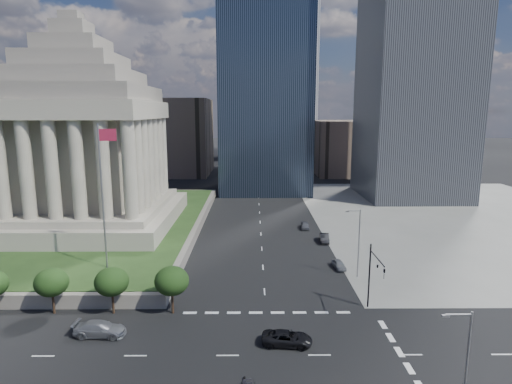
{
  "coord_description": "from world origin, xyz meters",
  "views": [
    {
      "loc": [
        -1.47,
        -33.06,
        23.48
      ],
      "look_at": [
        -1.15,
        16.06,
        14.18
      ],
      "focal_mm": 30.0,
      "sensor_mm": 36.0,
      "label": 1
    }
  ],
  "objects_px": {
    "parked_sedan_near": "(339,264)",
    "parked_sedan_far": "(305,226)",
    "flagpole": "(103,189)",
    "parked_sedan_mid": "(324,238)",
    "pickup_truck": "(287,338)",
    "suv_grey": "(100,329)",
    "street_lamp_north": "(358,239)",
    "war_memorial": "(79,123)",
    "street_lamp_south": "(464,369)",
    "traffic_signal_ne": "(374,271)"
  },
  "relations": [
    {
      "from": "parked_sedan_mid",
      "to": "traffic_signal_ne",
      "type": "bearing_deg",
      "value": -81.98
    },
    {
      "from": "flagpole",
      "to": "suv_grey",
      "type": "relative_size",
      "value": 3.64
    },
    {
      "from": "street_lamp_north",
      "to": "suv_grey",
      "type": "bearing_deg",
      "value": -152.47
    },
    {
      "from": "flagpole",
      "to": "pickup_truck",
      "type": "xyz_separation_m",
      "value": [
        23.79,
        -17.08,
        -12.4
      ]
    },
    {
      "from": "war_memorial",
      "to": "pickup_truck",
      "type": "bearing_deg",
      "value": -48.81
    },
    {
      "from": "pickup_truck",
      "to": "flagpole",
      "type": "bearing_deg",
      "value": 60.7
    },
    {
      "from": "street_lamp_north",
      "to": "war_memorial",
      "type": "bearing_deg",
      "value": 154.08
    },
    {
      "from": "traffic_signal_ne",
      "to": "parked_sedan_far",
      "type": "distance_m",
      "value": 37.43
    },
    {
      "from": "street_lamp_south",
      "to": "suv_grey",
      "type": "relative_size",
      "value": 1.82
    },
    {
      "from": "parked_sedan_near",
      "to": "parked_sedan_far",
      "type": "xyz_separation_m",
      "value": [
        -2.5,
        22.25,
        0.06
      ]
    },
    {
      "from": "street_lamp_north",
      "to": "parked_sedan_near",
      "type": "distance_m",
      "value": 6.36
    },
    {
      "from": "suv_grey",
      "to": "parked_sedan_far",
      "type": "distance_m",
      "value": 49.69
    },
    {
      "from": "flagpole",
      "to": "parked_sedan_far",
      "type": "relative_size",
      "value": 4.91
    },
    {
      "from": "pickup_truck",
      "to": "parked_sedan_far",
      "type": "distance_m",
      "value": 44.33
    },
    {
      "from": "parked_sedan_far",
      "to": "war_memorial",
      "type": "bearing_deg",
      "value": -172.5
    },
    {
      "from": "war_memorial",
      "to": "traffic_signal_ne",
      "type": "xyz_separation_m",
      "value": [
        46.5,
        -34.3,
        -16.15
      ]
    },
    {
      "from": "street_lamp_south",
      "to": "parked_sedan_near",
      "type": "bearing_deg",
      "value": 93.04
    },
    {
      "from": "war_memorial",
      "to": "parked_sedan_mid",
      "type": "distance_m",
      "value": 50.35
    },
    {
      "from": "traffic_signal_ne",
      "to": "parked_sedan_mid",
      "type": "bearing_deg",
      "value": 92.04
    },
    {
      "from": "pickup_truck",
      "to": "street_lamp_south",
      "type": "bearing_deg",
      "value": -132.25
    },
    {
      "from": "street_lamp_north",
      "to": "parked_sedan_far",
      "type": "relative_size",
      "value": 2.46
    },
    {
      "from": "parked_sedan_near",
      "to": "parked_sedan_mid",
      "type": "bearing_deg",
      "value": 83.4
    },
    {
      "from": "war_memorial",
      "to": "suv_grey",
      "type": "bearing_deg",
      "value": -67.47
    },
    {
      "from": "parked_sedan_near",
      "to": "traffic_signal_ne",
      "type": "bearing_deg",
      "value": -92.72
    },
    {
      "from": "flagpole",
      "to": "parked_sedan_mid",
      "type": "distance_m",
      "value": 39.74
    },
    {
      "from": "pickup_truck",
      "to": "parked_sedan_far",
      "type": "height_order",
      "value": "pickup_truck"
    },
    {
      "from": "street_lamp_north",
      "to": "parked_sedan_mid",
      "type": "distance_m",
      "value": 17.57
    },
    {
      "from": "parked_sedan_near",
      "to": "parked_sedan_far",
      "type": "height_order",
      "value": "parked_sedan_far"
    },
    {
      "from": "flagpole",
      "to": "parked_sedan_near",
      "type": "distance_m",
      "value": 35.86
    },
    {
      "from": "suv_grey",
      "to": "parked_sedan_near",
      "type": "distance_m",
      "value": 35.22
    },
    {
      "from": "street_lamp_south",
      "to": "pickup_truck",
      "type": "relative_size",
      "value": 1.94
    },
    {
      "from": "pickup_truck",
      "to": "parked_sedan_near",
      "type": "bearing_deg",
      "value": -17.52
    },
    {
      "from": "traffic_signal_ne",
      "to": "parked_sedan_mid",
      "type": "height_order",
      "value": "traffic_signal_ne"
    },
    {
      "from": "war_memorial",
      "to": "parked_sedan_near",
      "type": "relative_size",
      "value": 10.48
    },
    {
      "from": "suv_grey",
      "to": "parked_sedan_near",
      "type": "xyz_separation_m",
      "value": [
        29.24,
        19.63,
        -0.16
      ]
    },
    {
      "from": "parked_sedan_mid",
      "to": "street_lamp_south",
      "type": "bearing_deg",
      "value": -81.83
    },
    {
      "from": "suv_grey",
      "to": "parked_sedan_far",
      "type": "height_order",
      "value": "suv_grey"
    },
    {
      "from": "traffic_signal_ne",
      "to": "parked_sedan_far",
      "type": "xyz_separation_m",
      "value": [
        -3.5,
        36.99,
        -4.56
      ]
    },
    {
      "from": "flagpole",
      "to": "parked_sedan_near",
      "type": "relative_size",
      "value": 5.37
    },
    {
      "from": "parked_sedan_near",
      "to": "parked_sedan_mid",
      "type": "distance_m",
      "value": 13.33
    },
    {
      "from": "war_memorial",
      "to": "parked_sedan_far",
      "type": "bearing_deg",
      "value": 3.57
    },
    {
      "from": "flagpole",
      "to": "parked_sedan_far",
      "type": "xyz_separation_m",
      "value": [
        30.83,
        26.69,
        -12.42
      ]
    },
    {
      "from": "flagpole",
      "to": "street_lamp_north",
      "type": "bearing_deg",
      "value": 1.63
    },
    {
      "from": "street_lamp_south",
      "to": "parked_sedan_mid",
      "type": "relative_size",
      "value": 2.2
    },
    {
      "from": "suv_grey",
      "to": "parked_sedan_near",
      "type": "height_order",
      "value": "suv_grey"
    },
    {
      "from": "street_lamp_south",
      "to": "flagpole",
      "type": "bearing_deg",
      "value": 139.53
    },
    {
      "from": "street_lamp_north",
      "to": "parked_sedan_mid",
      "type": "bearing_deg",
      "value": 96.22
    },
    {
      "from": "street_lamp_south",
      "to": "parked_sedan_near",
      "type": "height_order",
      "value": "street_lamp_south"
    },
    {
      "from": "street_lamp_north",
      "to": "parked_sedan_near",
      "type": "xyz_separation_m",
      "value": [
        -1.83,
        3.44,
        -5.03
      ]
    },
    {
      "from": "street_lamp_north",
      "to": "parked_sedan_far",
      "type": "distance_m",
      "value": 26.52
    }
  ]
}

